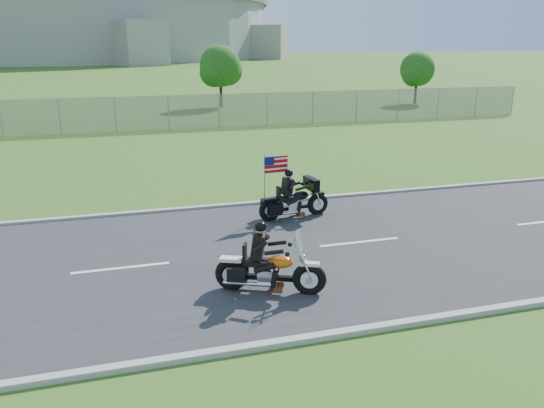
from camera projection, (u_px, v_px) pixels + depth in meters
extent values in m
plane|color=#3E5A1C|center=(207.00, 260.00, 12.74)|extent=(420.00, 420.00, 0.00)
cube|color=#28282B|center=(207.00, 260.00, 12.74)|extent=(120.00, 8.00, 0.04)
cube|color=#9E9B93|center=(186.00, 209.00, 16.45)|extent=(120.00, 0.18, 0.12)
cube|color=#9E9B93|center=(245.00, 349.00, 9.01)|extent=(120.00, 0.18, 0.12)
cube|color=gray|center=(60.00, 116.00, 29.51)|extent=(60.00, 0.03, 2.00)
cylinder|color=#A3A099|center=(50.00, 23.00, 160.72)|extent=(130.00, 130.00, 20.00)
cylinder|color=#382316|center=(221.00, 91.00, 41.50)|extent=(0.22, 0.22, 2.52)
sphere|color=#224412|center=(220.00, 66.00, 40.94)|extent=(3.20, 3.20, 3.20)
sphere|color=#224412|center=(227.00, 70.00, 41.66)|extent=(2.40, 2.40, 2.40)
sphere|color=#224412|center=(214.00, 72.00, 40.56)|extent=(2.24, 2.24, 2.24)
cylinder|color=#382316|center=(416.00, 90.00, 43.89)|extent=(0.22, 0.22, 2.24)
sphere|color=#224412|center=(417.00, 69.00, 43.39)|extent=(2.80, 2.80, 2.80)
sphere|color=#224412|center=(420.00, 73.00, 44.02)|extent=(2.10, 2.10, 2.10)
sphere|color=#224412|center=(414.00, 74.00, 43.06)|extent=(1.96, 1.96, 1.96)
torus|color=black|center=(309.00, 279.00, 10.90)|extent=(0.72, 0.44, 0.71)
torus|color=black|center=(232.00, 274.00, 11.11)|extent=(0.72, 0.44, 0.71)
ellipsoid|color=#D15C0F|center=(280.00, 262.00, 10.88)|extent=(0.62, 0.50, 0.27)
cube|color=black|center=(256.00, 262.00, 10.95)|extent=(0.60, 0.48, 0.12)
cube|color=black|center=(258.00, 246.00, 10.84)|extent=(0.37, 0.44, 0.53)
sphere|color=black|center=(261.00, 227.00, 10.71)|extent=(0.34, 0.34, 0.26)
cube|color=silver|center=(299.00, 242.00, 10.69)|extent=(0.21, 0.42, 0.38)
torus|color=black|center=(318.00, 204.00, 15.94)|extent=(0.69, 0.25, 0.68)
torus|color=black|center=(270.00, 210.00, 15.36)|extent=(0.69, 0.25, 0.68)
ellipsoid|color=black|center=(300.00, 196.00, 15.63)|extent=(0.55, 0.35, 0.26)
cube|color=black|center=(286.00, 199.00, 15.46)|extent=(0.53, 0.33, 0.11)
cube|color=black|center=(287.00, 187.00, 15.38)|extent=(0.26, 0.39, 0.50)
sphere|color=black|center=(289.00, 173.00, 15.28)|extent=(0.28, 0.28, 0.25)
cube|color=black|center=(311.00, 184.00, 15.67)|extent=(0.29, 0.75, 0.37)
cube|color=#B70C11|center=(276.00, 164.00, 15.24)|extent=(0.73, 0.11, 0.48)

